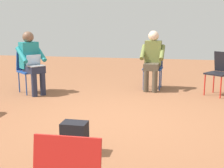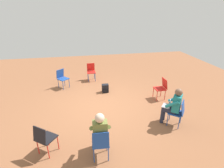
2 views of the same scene
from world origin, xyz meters
The scene contains 10 objects.
ground_plane centered at (0.00, 0.00, 0.00)m, with size 15.26×15.26×0.00m, color brown.
chair_east centered at (2.70, 0.21, 0.50)m, with size 0.44×0.40×0.85m.
chair_southwest centered at (-1.55, -2.09, 0.50)m, with size 0.58×0.59×0.85m.
chair_northwest centered at (-2.00, 1.71, 0.50)m, with size 0.58×0.57×0.85m.
chair_west centered at (-2.42, 0.39, 0.50)m, with size 0.46×0.42×0.85m.
chair_south centered at (0.19, -2.38, 0.50)m, with size 0.41×0.44×0.85m.
chair_northeast centered at (2.03, 1.57, 0.50)m, with size 0.59×0.58×0.85m.
person_with_laptop centered at (-1.44, -1.96, 0.69)m, with size 0.63×0.64×1.24m.
person_in_olive centered at (-2.26, 0.38, 0.69)m, with size 0.54×0.51×1.24m.
backpack_near_laptop_user centered at (1.17, -0.27, 0.16)m, with size 0.25×0.28×0.36m.
Camera 2 is at (-5.60, 0.72, 3.39)m, focal length 28.00 mm.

